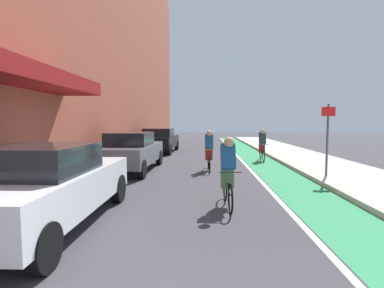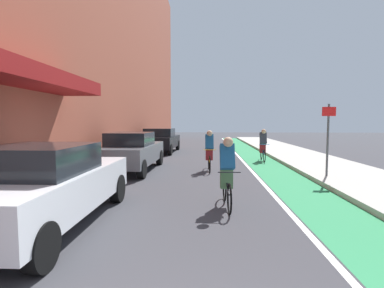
{
  "view_description": "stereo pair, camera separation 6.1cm",
  "coord_description": "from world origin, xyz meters",
  "px_view_note": "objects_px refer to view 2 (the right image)",
  "views": [
    {
      "loc": [
        0.22,
        -1.33,
        1.94
      ],
      "look_at": [
        -0.21,
        8.08,
        1.22
      ],
      "focal_mm": 27.17,
      "sensor_mm": 36.0,
      "label": 1
    },
    {
      "loc": [
        0.29,
        -1.33,
        1.94
      ],
      "look_at": [
        -0.21,
        8.08,
        1.22
      ],
      "focal_mm": 27.17,
      "sensor_mm": 36.0,
      "label": 2
    }
  ],
  "objects_px": {
    "street_sign_post": "(328,133)",
    "parked_sedan_black": "(160,140)",
    "cyclist_trailing": "(263,144)",
    "parked_sedan_white": "(44,185)",
    "parked_sedan_gray": "(132,151)",
    "cyclist_mid": "(209,150)",
    "cyclist_lead": "(227,170)"
  },
  "relations": [
    {
      "from": "parked_sedan_white",
      "to": "parked_sedan_gray",
      "type": "bearing_deg",
      "value": 90.01
    },
    {
      "from": "cyclist_lead",
      "to": "cyclist_trailing",
      "type": "bearing_deg",
      "value": 73.79
    },
    {
      "from": "parked_sedan_gray",
      "to": "cyclist_lead",
      "type": "height_order",
      "value": "cyclist_lead"
    },
    {
      "from": "cyclist_trailing",
      "to": "street_sign_post",
      "type": "distance_m",
      "value": 4.89
    },
    {
      "from": "cyclist_lead",
      "to": "street_sign_post",
      "type": "bearing_deg",
      "value": 42.71
    },
    {
      "from": "cyclist_lead",
      "to": "street_sign_post",
      "type": "distance_m",
      "value": 4.88
    },
    {
      "from": "parked_sedan_black",
      "to": "parked_sedan_white",
      "type": "bearing_deg",
      "value": -89.99
    },
    {
      "from": "cyclist_mid",
      "to": "street_sign_post",
      "type": "bearing_deg",
      "value": -22.7
    },
    {
      "from": "cyclist_mid",
      "to": "parked_sedan_gray",
      "type": "bearing_deg",
      "value": -178.07
    },
    {
      "from": "parked_sedan_white",
      "to": "cyclist_trailing",
      "type": "bearing_deg",
      "value": 58.46
    },
    {
      "from": "parked_sedan_gray",
      "to": "cyclist_trailing",
      "type": "distance_m",
      "value": 6.56
    },
    {
      "from": "parked_sedan_white",
      "to": "cyclist_lead",
      "type": "xyz_separation_m",
      "value": [
        3.44,
        1.42,
        0.06
      ]
    },
    {
      "from": "street_sign_post",
      "to": "parked_sedan_black",
      "type": "bearing_deg",
      "value": 129.18
    },
    {
      "from": "parked_sedan_black",
      "to": "cyclist_lead",
      "type": "xyz_separation_m",
      "value": [
        3.44,
        -11.84,
        0.06
      ]
    },
    {
      "from": "cyclist_trailing",
      "to": "cyclist_lead",
      "type": "bearing_deg",
      "value": -106.21
    },
    {
      "from": "parked_sedan_gray",
      "to": "cyclist_mid",
      "type": "height_order",
      "value": "cyclist_mid"
    },
    {
      "from": "parked_sedan_white",
      "to": "cyclist_lead",
      "type": "height_order",
      "value": "cyclist_lead"
    },
    {
      "from": "parked_sedan_gray",
      "to": "cyclist_lead",
      "type": "distance_m",
      "value": 5.91
    },
    {
      "from": "parked_sedan_white",
      "to": "parked_sedan_gray",
      "type": "xyz_separation_m",
      "value": [
        -0.0,
        6.22,
        -0.0
      ]
    },
    {
      "from": "parked_sedan_black",
      "to": "street_sign_post",
      "type": "bearing_deg",
      "value": -50.82
    },
    {
      "from": "parked_sedan_gray",
      "to": "parked_sedan_black",
      "type": "distance_m",
      "value": 7.04
    },
    {
      "from": "parked_sedan_gray",
      "to": "parked_sedan_black",
      "type": "relative_size",
      "value": 0.98
    },
    {
      "from": "cyclist_lead",
      "to": "cyclist_mid",
      "type": "bearing_deg",
      "value": 94.25
    },
    {
      "from": "cyclist_mid",
      "to": "cyclist_lead",
      "type": "bearing_deg",
      "value": -85.75
    },
    {
      "from": "parked_sedan_white",
      "to": "street_sign_post",
      "type": "distance_m",
      "value": 8.45
    },
    {
      "from": "parked_sedan_black",
      "to": "cyclist_lead",
      "type": "bearing_deg",
      "value": -73.78
    },
    {
      "from": "cyclist_lead",
      "to": "cyclist_trailing",
      "type": "distance_m",
      "value": 8.28
    },
    {
      "from": "parked_sedan_gray",
      "to": "parked_sedan_black",
      "type": "xyz_separation_m",
      "value": [
        -0.0,
        7.04,
        0.0
      ]
    },
    {
      "from": "cyclist_lead",
      "to": "street_sign_post",
      "type": "relative_size",
      "value": 0.72
    },
    {
      "from": "cyclist_trailing",
      "to": "parked_sedan_white",
      "type": "bearing_deg",
      "value": -121.54
    },
    {
      "from": "parked_sedan_white",
      "to": "parked_sedan_gray",
      "type": "distance_m",
      "value": 6.22
    },
    {
      "from": "parked_sedan_white",
      "to": "street_sign_post",
      "type": "relative_size",
      "value": 1.86
    }
  ]
}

